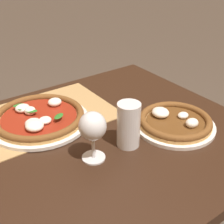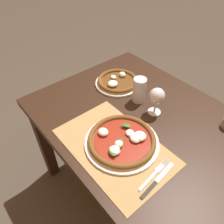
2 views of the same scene
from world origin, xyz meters
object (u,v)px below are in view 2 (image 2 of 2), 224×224
(pint_glass, at_px, (139,91))
(knife, at_px, (158,180))
(fork, at_px, (155,174))
(pizza_far, at_px, (117,81))
(wine_glass, at_px, (157,97))
(pizza_near, at_px, (122,141))

(pint_glass, distance_m, knife, 0.51)
(pint_glass, xyz_separation_m, fork, (0.38, -0.28, -0.06))
(pizza_far, xyz_separation_m, pint_glass, (0.19, -0.01, 0.05))
(wine_glass, xyz_separation_m, fork, (0.25, -0.28, -0.10))
(wine_glass, relative_size, pint_glass, 1.07)
(pizza_near, bearing_deg, knife, -3.92)
(pint_glass, bearing_deg, pizza_far, 176.34)
(wine_glass, bearing_deg, pizza_far, 176.99)
(pizza_far, xyz_separation_m, wine_glass, (0.32, -0.02, 0.09))
(pizza_far, relative_size, pint_glass, 1.90)
(pizza_far, bearing_deg, pizza_near, -38.40)
(wine_glass, bearing_deg, fork, -47.87)
(knife, bearing_deg, pizza_far, 152.83)
(pizza_far, height_order, wine_glass, wine_glass)
(fork, bearing_deg, wine_glass, 132.13)
(pizza_near, relative_size, wine_glass, 2.23)
(wine_glass, relative_size, knife, 0.72)
(pizza_far, relative_size, fork, 1.37)
(pizza_far, relative_size, knife, 1.28)
(pint_glass, bearing_deg, pizza_near, -57.99)
(pint_glass, relative_size, knife, 0.67)
(knife, bearing_deg, fork, 157.91)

